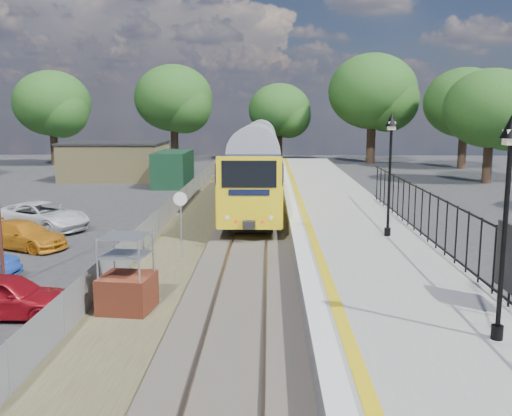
{
  "coord_description": "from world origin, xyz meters",
  "views": [
    {
      "loc": [
        0.81,
        -15.2,
        5.48
      ],
      "look_at": [
        0.33,
        5.66,
        2.0
      ],
      "focal_mm": 40.0,
      "sensor_mm": 36.0,
      "label": 1
    }
  ],
  "objects_px": {
    "brick_plinth": "(127,275)",
    "speed_sign": "(181,214)",
    "car_yellow": "(23,235)",
    "car_red": "(6,296)",
    "victorian_lamp_south": "(509,174)",
    "car_white": "(42,216)",
    "train": "(258,155)",
    "victorian_lamp_north": "(391,146)"
  },
  "relations": [
    {
      "from": "victorian_lamp_south",
      "to": "victorian_lamp_north",
      "type": "bearing_deg",
      "value": 91.15
    },
    {
      "from": "train",
      "to": "brick_plinth",
      "type": "height_order",
      "value": "train"
    },
    {
      "from": "car_yellow",
      "to": "car_white",
      "type": "bearing_deg",
      "value": 32.58
    },
    {
      "from": "car_white",
      "to": "victorian_lamp_south",
      "type": "bearing_deg",
      "value": -110.44
    },
    {
      "from": "victorian_lamp_south",
      "to": "car_yellow",
      "type": "bearing_deg",
      "value": 142.48
    },
    {
      "from": "speed_sign",
      "to": "car_white",
      "type": "distance_m",
      "value": 9.15
    },
    {
      "from": "car_yellow",
      "to": "car_white",
      "type": "relative_size",
      "value": 0.81
    },
    {
      "from": "victorian_lamp_south",
      "to": "victorian_lamp_north",
      "type": "relative_size",
      "value": 1.0
    },
    {
      "from": "brick_plinth",
      "to": "car_red",
      "type": "relative_size",
      "value": 0.63
    },
    {
      "from": "speed_sign",
      "to": "car_white",
      "type": "xyz_separation_m",
      "value": [
        -7.42,
        5.25,
        -1.07
      ]
    },
    {
      "from": "train",
      "to": "car_yellow",
      "type": "relative_size",
      "value": 10.43
    },
    {
      "from": "victorian_lamp_south",
      "to": "car_red",
      "type": "relative_size",
      "value": 1.3
    },
    {
      "from": "car_yellow",
      "to": "car_white",
      "type": "xyz_separation_m",
      "value": [
        -0.67,
        3.69,
        0.1
      ]
    },
    {
      "from": "car_red",
      "to": "victorian_lamp_north",
      "type": "bearing_deg",
      "value": -60.0
    },
    {
      "from": "train",
      "to": "car_red",
      "type": "bearing_deg",
      "value": -102.34
    },
    {
      "from": "victorian_lamp_north",
      "to": "brick_plinth",
      "type": "distance_m",
      "value": 10.86
    },
    {
      "from": "victorian_lamp_north",
      "to": "train",
      "type": "height_order",
      "value": "victorian_lamp_north"
    },
    {
      "from": "victorian_lamp_south",
      "to": "victorian_lamp_north",
      "type": "height_order",
      "value": "same"
    },
    {
      "from": "brick_plinth",
      "to": "speed_sign",
      "type": "relative_size",
      "value": 0.86
    },
    {
      "from": "brick_plinth",
      "to": "speed_sign",
      "type": "distance_m",
      "value": 5.9
    },
    {
      "from": "victorian_lamp_south",
      "to": "car_white",
      "type": "height_order",
      "value": "victorian_lamp_south"
    },
    {
      "from": "car_red",
      "to": "car_yellow",
      "type": "bearing_deg",
      "value": 21.08
    },
    {
      "from": "victorian_lamp_north",
      "to": "speed_sign",
      "type": "height_order",
      "value": "victorian_lamp_north"
    },
    {
      "from": "car_yellow",
      "to": "car_white",
      "type": "height_order",
      "value": "car_white"
    },
    {
      "from": "victorian_lamp_north",
      "to": "brick_plinth",
      "type": "xyz_separation_m",
      "value": [
        -8.41,
        -6.07,
        -3.23
      ]
    },
    {
      "from": "victorian_lamp_south",
      "to": "car_yellow",
      "type": "xyz_separation_m",
      "value": [
        -14.75,
        11.32,
        -3.73
      ]
    },
    {
      "from": "train",
      "to": "car_yellow",
      "type": "xyz_separation_m",
      "value": [
        -9.25,
        -20.96,
        -1.77
      ]
    },
    {
      "from": "speed_sign",
      "to": "car_yellow",
      "type": "bearing_deg",
      "value": 164.45
    },
    {
      "from": "car_yellow",
      "to": "victorian_lamp_north",
      "type": "bearing_deg",
      "value": -72.96
    },
    {
      "from": "car_red",
      "to": "car_white",
      "type": "distance_m",
      "value": 12.11
    },
    {
      "from": "car_white",
      "to": "speed_sign",
      "type": "bearing_deg",
      "value": -101.47
    },
    {
      "from": "speed_sign",
      "to": "car_red",
      "type": "distance_m",
      "value": 7.45
    },
    {
      "from": "speed_sign",
      "to": "victorian_lamp_north",
      "type": "bearing_deg",
      "value": -0.82
    },
    {
      "from": "brick_plinth",
      "to": "car_red",
      "type": "distance_m",
      "value": 3.26
    },
    {
      "from": "train",
      "to": "car_white",
      "type": "height_order",
      "value": "train"
    },
    {
      "from": "victorian_lamp_south",
      "to": "car_yellow",
      "type": "relative_size",
      "value": 1.18
    },
    {
      "from": "victorian_lamp_south",
      "to": "car_yellow",
      "type": "distance_m",
      "value": 18.96
    },
    {
      "from": "victorian_lamp_south",
      "to": "speed_sign",
      "type": "xyz_separation_m",
      "value": [
        -8.0,
        9.76,
        -2.56
      ]
    },
    {
      "from": "victorian_lamp_north",
      "to": "car_white",
      "type": "xyz_separation_m",
      "value": [
        -15.22,
        5.01,
        -3.63
      ]
    },
    {
      "from": "victorian_lamp_north",
      "to": "car_yellow",
      "type": "distance_m",
      "value": 15.08
    },
    {
      "from": "victorian_lamp_south",
      "to": "speed_sign",
      "type": "bearing_deg",
      "value": 129.33
    },
    {
      "from": "victorian_lamp_south",
      "to": "car_white",
      "type": "bearing_deg",
      "value": 135.77
    }
  ]
}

